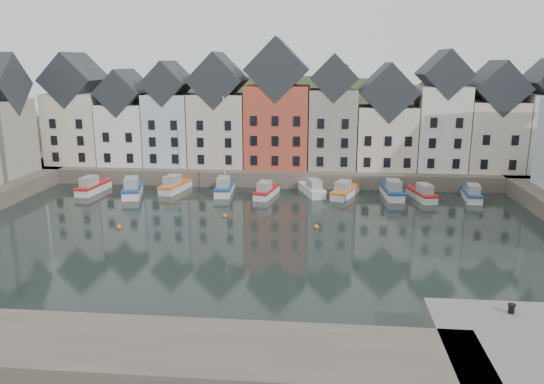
# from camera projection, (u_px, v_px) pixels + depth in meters

# --- Properties ---
(ground) EXTENTS (260.00, 260.00, 0.00)m
(ground) POSITION_uv_depth(u_px,v_px,m) (252.00, 243.00, 49.68)
(ground) COLOR black
(ground) RESTS_ON ground
(far_quay) EXTENTS (90.00, 16.00, 2.00)m
(far_quay) POSITION_uv_depth(u_px,v_px,m) (278.00, 169.00, 78.43)
(far_quay) COLOR #534A3F
(far_quay) RESTS_ON ground
(near_wall) EXTENTS (50.00, 6.00, 2.00)m
(near_wall) POSITION_uv_depth(u_px,v_px,m) (18.00, 352.00, 29.10)
(near_wall) COLOR #534A3F
(near_wall) RESTS_ON ground
(hillside) EXTENTS (153.60, 70.40, 64.00)m
(hillside) POSITION_uv_depth(u_px,v_px,m) (289.00, 235.00, 108.11)
(hillside) COLOR #26381C
(hillside) RESTS_ON ground
(far_terrace) EXTENTS (72.37, 8.16, 17.78)m
(far_terrace) POSITION_uv_depth(u_px,v_px,m) (300.00, 117.00, 74.32)
(far_terrace) COLOR beige
(far_terrace) RESTS_ON far_quay
(mooring_buoys) EXTENTS (20.50, 5.50, 0.50)m
(mooring_buoys) POSITION_uv_depth(u_px,v_px,m) (220.00, 223.00, 55.17)
(mooring_buoys) COLOR orange
(mooring_buoys) RESTS_ON ground
(boat_a) EXTENTS (2.59, 6.54, 2.45)m
(boat_a) POSITION_uv_depth(u_px,v_px,m) (93.00, 187.00, 68.53)
(boat_a) COLOR silver
(boat_a) RESTS_ON ground
(boat_b) EXTENTS (3.84, 7.29, 2.68)m
(boat_b) POSITION_uv_depth(u_px,v_px,m) (132.00, 189.00, 67.18)
(boat_b) COLOR silver
(boat_b) RESTS_ON ground
(boat_c) EXTENTS (3.27, 6.66, 2.45)m
(boat_c) POSITION_uv_depth(u_px,v_px,m) (175.00, 186.00, 69.21)
(boat_c) COLOR silver
(boat_c) RESTS_ON ground
(boat_d) EXTENTS (2.43, 6.65, 12.50)m
(boat_d) POSITION_uv_depth(u_px,v_px,m) (224.00, 187.00, 68.07)
(boat_d) COLOR silver
(boat_d) RESTS_ON ground
(boat_e) EXTENTS (2.95, 6.13, 2.26)m
(boat_e) POSITION_uv_depth(u_px,v_px,m) (266.00, 191.00, 66.44)
(boat_e) COLOR silver
(boat_e) RESTS_ON ground
(boat_f) EXTENTS (3.81, 6.40, 2.35)m
(boat_f) POSITION_uv_depth(u_px,v_px,m) (312.00, 189.00, 67.42)
(boat_f) COLOR silver
(boat_f) RESTS_ON ground
(boat_g) EXTENTS (4.00, 6.43, 2.36)m
(boat_g) POSITION_uv_depth(u_px,v_px,m) (344.00, 191.00, 66.31)
(boat_g) COLOR silver
(boat_g) RESTS_ON ground
(boat_h) EXTENTS (2.57, 6.83, 2.57)m
(boat_h) POSITION_uv_depth(u_px,v_px,m) (392.00, 191.00, 66.20)
(boat_h) COLOR silver
(boat_h) RESTS_ON ground
(boat_i) EXTENTS (3.22, 6.20, 2.28)m
(boat_i) POSITION_uv_depth(u_px,v_px,m) (422.00, 194.00, 65.09)
(boat_i) COLOR silver
(boat_i) RESTS_ON ground
(boat_j) EXTENTS (2.41, 6.03, 2.26)m
(boat_j) POSITION_uv_depth(u_px,v_px,m) (472.00, 194.00, 64.93)
(boat_j) COLOR silver
(boat_j) RESTS_ON ground
(mooring_bollard) EXTENTS (0.48, 0.48, 0.56)m
(mooring_bollard) POSITION_uv_depth(u_px,v_px,m) (512.00, 308.00, 31.38)
(mooring_bollard) COLOR black
(mooring_bollard) RESTS_ON near_quay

